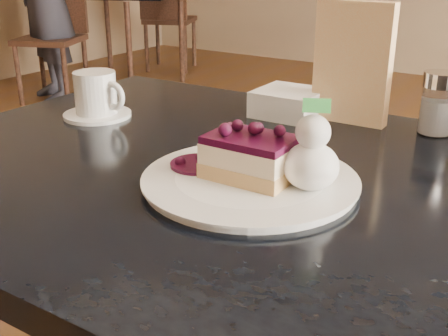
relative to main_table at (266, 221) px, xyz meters
The scene contains 10 objects.
main_table is the anchor object (origin of this frame).
dessert_plate 0.10m from the main_table, 89.27° to the right, with size 0.31×0.31×0.01m, color white.
cheesecake_slice 0.14m from the main_table, 89.27° to the right, with size 0.13×0.09×0.06m.
whipped_cream 0.16m from the main_table, 24.47° to the right, with size 0.08×0.08×0.07m.
berry_sauce 0.15m from the main_table, 146.37° to the right, with size 0.09×0.09×0.01m, color black.
coffee_set 0.47m from the main_table, 169.90° to the left, with size 0.15×0.14×0.09m.
menu_card 0.39m from the main_table, 89.98° to the left, with size 0.15×0.03×0.24m, color beige.
sugar_shaker 0.41m from the main_table, 64.15° to the left, with size 0.06×0.06×0.12m.
napkin_stack 0.35m from the main_table, 111.53° to the left, with size 0.13×0.13×0.05m, color white.
bg_table_far_left 4.27m from the main_table, 136.92° to the left, with size 1.29×1.90×1.26m.
Camera 1 is at (0.46, -0.39, 1.13)m, focal length 45.00 mm.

